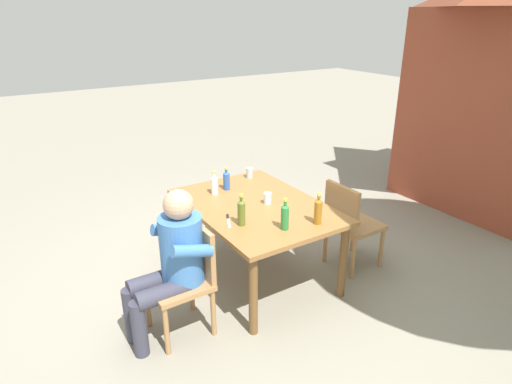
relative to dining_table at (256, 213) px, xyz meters
name	(u,v)px	position (x,y,z in m)	size (l,w,h in m)	color
ground_plane	(256,275)	(0.00, 0.00, -0.65)	(24.00, 24.00, 0.00)	gray
dining_table	(256,213)	(0.00, 0.00, 0.00)	(1.51, 1.07, 0.74)	olive
chair_near_right	(187,274)	(0.34, -0.83, -0.16)	(0.45, 0.45, 0.87)	#A37547
chair_far_right	(349,221)	(0.34, 0.83, -0.16)	(0.44, 0.44, 0.87)	#A37547
person_in_white_shirt	(172,259)	(0.34, -0.94, 0.00)	(0.47, 0.61, 1.18)	#3D70B2
bottle_olive	(241,212)	(0.28, -0.31, 0.20)	(0.06, 0.06, 0.27)	#566623
bottle_amber	(318,211)	(0.59, 0.22, 0.20)	(0.06, 0.06, 0.27)	#996019
bottle_blue	(226,180)	(-0.45, -0.05, 0.18)	(0.06, 0.06, 0.22)	#2D56A3
bottle_clear	(214,184)	(-0.42, -0.20, 0.18)	(0.06, 0.06, 0.22)	white
bottle_green	(285,216)	(0.52, -0.07, 0.20)	(0.06, 0.06, 0.26)	#287A38
cup_glass	(268,198)	(0.04, 0.10, 0.13)	(0.07, 0.07, 0.10)	silver
cup_steel	(250,173)	(-0.61, 0.31, 0.14)	(0.07, 0.07, 0.10)	#B2B7BC
table_knife	(228,220)	(0.15, -0.37, 0.09)	(0.23, 0.12, 0.01)	silver
backpack_by_near_side	(230,203)	(-1.19, 0.39, -0.44)	(0.30, 0.22, 0.44)	#47663D
brick_kiosk	(509,83)	(0.13, 3.52, 0.88)	(2.23, 1.81, 2.93)	brown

